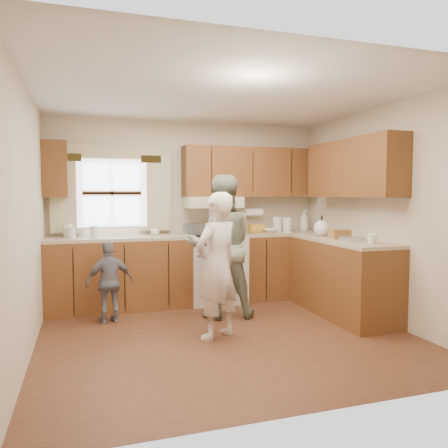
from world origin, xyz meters
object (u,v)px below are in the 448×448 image
object	(u,v)px
woman_right	(221,246)
stove	(215,268)
child	(110,282)
woman_left	(217,266)

from	to	relation	value
woman_right	stove	bearing A→B (deg)	-92.98
stove	woman_right	world-z (taller)	woman_right
child	woman_right	bearing A→B (deg)	158.80
stove	woman_right	xyz separation A→B (m)	(-0.14, -0.74, 0.39)
stove	child	bearing A→B (deg)	-157.96
woman_left	child	xyz separation A→B (m)	(-1.03, 0.90, -0.28)
woman_left	woman_right	bearing A→B (deg)	-139.76
child	woman_left	bearing A→B (deg)	124.26
stove	woman_left	distance (m)	1.57
stove	woman_left	xyz separation A→B (m)	(-0.42, -1.49, 0.29)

